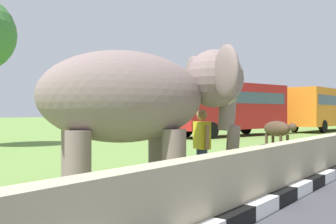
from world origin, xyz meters
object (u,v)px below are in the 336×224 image
elephant (142,99)px  bus_red (230,105)px  person_handler (202,144)px  bus_orange (322,106)px  cow_near (278,129)px

elephant → bus_red: bearing=22.8°
person_handler → bus_orange: 27.45m
person_handler → bus_orange: (26.99, 4.91, 1.16)m
bus_red → cow_near: 9.57m
elephant → person_handler: (1.51, -0.39, -0.92)m
bus_red → elephant: bearing=-157.2°
cow_near → person_handler: bearing=-168.5°
person_handler → bus_red: 18.22m
elephant → bus_orange: 28.86m
person_handler → bus_red: bearing=25.8°
bus_red → cow_near: (-7.30, -6.07, -1.21)m
elephant → cow_near: size_ratio=2.11×
elephant → cow_near: (10.59, 1.46, -0.97)m
person_handler → bus_orange: bearing=10.3°
cow_near → bus_orange: bearing=9.7°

